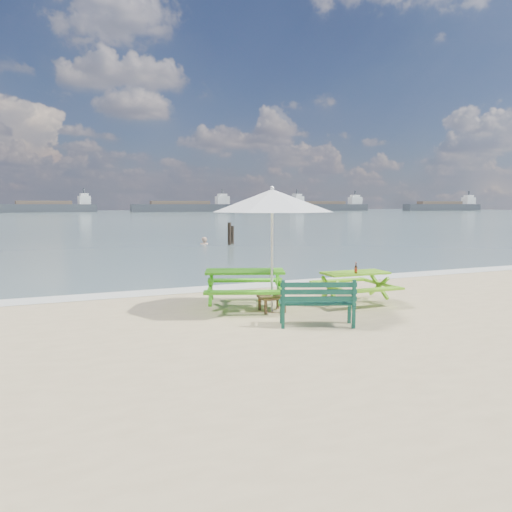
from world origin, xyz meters
name	(u,v)px	position (x,y,z in m)	size (l,w,h in m)	color
sea	(75,216)	(0.00, 85.00, 0.00)	(300.00, 300.00, 0.00)	slate
foam_strip	(251,286)	(0.00, 4.60, 0.01)	(22.00, 0.90, 0.01)	silver
picnic_table_left	(245,289)	(-1.20, 2.07, 0.39)	(2.24, 2.35, 0.81)	#48B71B
picnic_table_right	(355,288)	(1.27, 1.53, 0.34)	(1.53, 1.69, 0.71)	#68AF1A
park_bench	(317,312)	(-0.60, 0.00, 0.26)	(1.44, 0.94, 0.84)	#114737
side_table	(272,303)	(-0.85, 1.43, 0.17)	(0.56, 0.56, 0.33)	brown
patio_umbrella	(272,201)	(-0.85, 1.43, 2.30)	(2.81, 2.81, 2.53)	silver
beer_bottle	(356,270)	(1.14, 1.32, 0.79)	(0.06, 0.06, 0.25)	#904115
swimmer	(204,252)	(3.05, 18.83, -0.46)	(0.71, 0.55, 1.71)	tan
mooring_pilings	(231,236)	(4.33, 18.00, 0.47)	(0.59, 0.79, 1.42)	black
cargo_ships	(271,207)	(55.44, 123.54, 1.18)	(142.11, 22.72, 4.40)	#34383E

